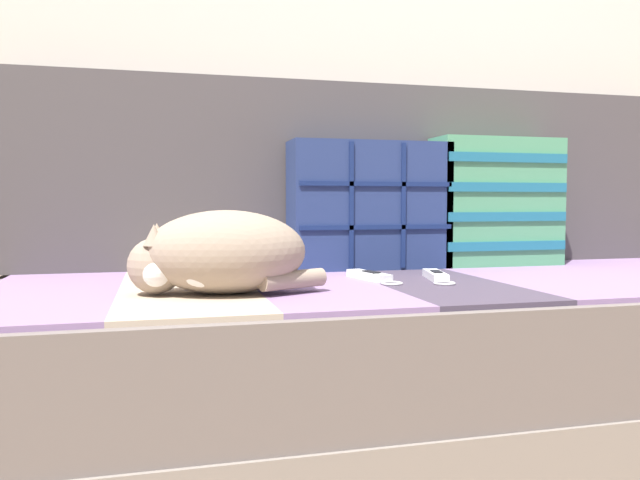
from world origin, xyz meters
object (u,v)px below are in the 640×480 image
at_px(couch, 419,356).
at_px(game_remote_near, 371,276).
at_px(sleeping_cat, 218,254).
at_px(game_remote_far, 436,276).
at_px(throw_pillow_quilted, 369,205).
at_px(throw_pillow_striped, 496,202).

distance_m(couch, game_remote_near, 0.25).
xyz_separation_m(sleeping_cat, game_remote_far, (0.52, 0.10, -0.07)).
height_order(throw_pillow_quilted, game_remote_near, throw_pillow_quilted).
relative_size(throw_pillow_quilted, throw_pillow_striped, 1.18).
height_order(throw_pillow_quilted, sleeping_cat, throw_pillow_quilted).
bearing_deg(couch, game_remote_near, -172.00).
bearing_deg(throw_pillow_striped, game_remote_far, -138.86).
xyz_separation_m(throw_pillow_quilted, throw_pillow_striped, (0.39, -0.00, 0.01)).
bearing_deg(sleeping_cat, game_remote_far, 10.91).
height_order(couch, game_remote_near, game_remote_near).
distance_m(sleeping_cat, game_remote_far, 0.54).
bearing_deg(game_remote_far, couch, 109.24).
bearing_deg(game_remote_far, throw_pillow_quilted, 104.27).
distance_m(throw_pillow_quilted, sleeping_cat, 0.60).
xyz_separation_m(throw_pillow_quilted, sleeping_cat, (-0.45, -0.38, -0.09)).
bearing_deg(sleeping_cat, couch, 16.90).
bearing_deg(throw_pillow_quilted, throw_pillow_striped, -0.07).
relative_size(couch, throw_pillow_quilted, 4.70).
bearing_deg(couch, throw_pillow_striped, 33.86).
height_order(throw_pillow_quilted, game_remote_far, throw_pillow_quilted).
distance_m(couch, throw_pillow_quilted, 0.44).
bearing_deg(game_remote_near, throw_pillow_striped, 27.48).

